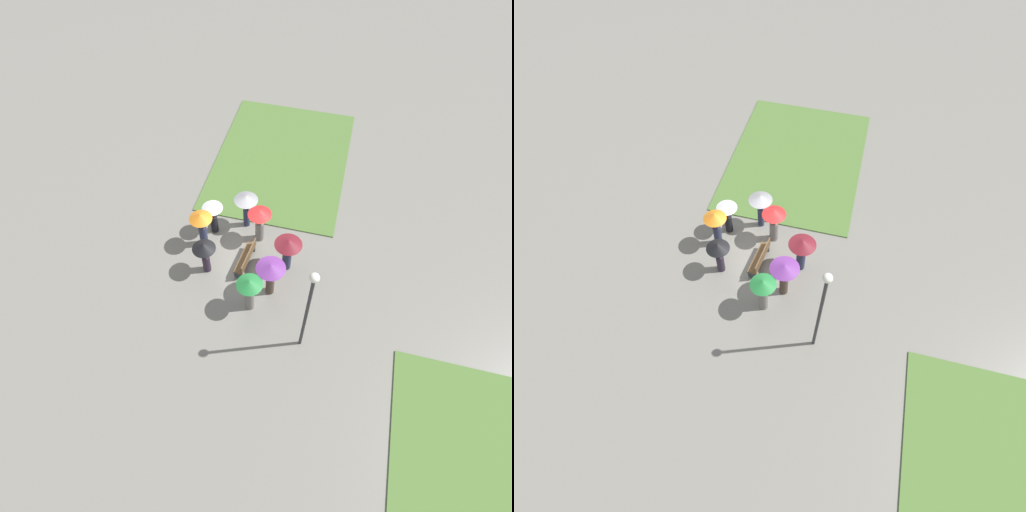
{
  "view_description": "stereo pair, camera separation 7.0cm",
  "coord_description": "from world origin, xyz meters",
  "views": [
    {
      "loc": [
        10.32,
        3.2,
        14.65
      ],
      "look_at": [
        0.94,
        0.84,
        0.87
      ],
      "focal_mm": 28.0,
      "sensor_mm": 36.0,
      "label": 1
    },
    {
      "loc": [
        10.31,
        3.27,
        14.65
      ],
      "look_at": [
        0.94,
        0.84,
        0.87
      ],
      "focal_mm": 28.0,
      "sensor_mm": 36.0,
      "label": 2
    }
  ],
  "objects": [
    {
      "name": "crowd_person_purple",
      "position": [
        1.96,
        1.69,
        1.45
      ],
      "size": [
        1.19,
        1.19,
        1.98
      ],
      "rotation": [
        0.0,
        0.0,
        2.72
      ],
      "color": "#47382D",
      "rests_on": "ground_plane"
    },
    {
      "name": "crowd_person_black",
      "position": [
        1.55,
        -1.2,
        1.32
      ],
      "size": [
        0.98,
        0.98,
        1.81
      ],
      "rotation": [
        0.0,
        0.0,
        6.24
      ],
      "color": "#2D2333",
      "rests_on": "ground_plane"
    },
    {
      "name": "crowd_person_red",
      "position": [
        -0.68,
        0.6,
        1.35
      ],
      "size": [
        1.05,
        1.05,
        1.94
      ],
      "rotation": [
        0.0,
        0.0,
        0.46
      ],
      "color": "slate",
      "rests_on": "ground_plane"
    },
    {
      "name": "crowd_person_white",
      "position": [
        -0.63,
        -1.54,
        1.22
      ],
      "size": [
        0.93,
        0.93,
        1.77
      ],
      "rotation": [
        0.0,
        0.0,
        4.7
      ],
      "color": "black",
      "rests_on": "ground_plane"
    },
    {
      "name": "lamp_post",
      "position": [
        3.93,
        3.35,
        3.12
      ],
      "size": [
        0.32,
        0.32,
        4.93
      ],
      "color": "#2D2D30",
      "rests_on": "ground_plane"
    },
    {
      "name": "crowd_person_orange",
      "position": [
        0.23,
        -1.76,
        1.4
      ],
      "size": [
        1.0,
        1.0,
        2.0
      ],
      "rotation": [
        0.0,
        0.0,
        3.55
      ],
      "color": "#282D47",
      "rests_on": "ground_plane"
    },
    {
      "name": "crowd_person_maroon",
      "position": [
        0.57,
        2.11,
        1.39
      ],
      "size": [
        1.16,
        1.16,
        1.9
      ],
      "rotation": [
        0.0,
        0.0,
        5.97
      ],
      "color": "#282D47",
      "rests_on": "ground_plane"
    },
    {
      "name": "ground_plane",
      "position": [
        0.0,
        0.0,
        0.0
      ],
      "size": [
        90.0,
        90.0,
        0.0
      ],
      "primitive_type": "plane",
      "color": "slate"
    },
    {
      "name": "park_bench",
      "position": [
        0.86,
        0.39,
        0.47
      ],
      "size": [
        1.77,
        0.6,
        0.9
      ],
      "rotation": [
        0.0,
        0.0,
        -0.11
      ],
      "color": "brown",
      "rests_on": "ground_plane"
    },
    {
      "name": "lawn_patch_far",
      "position": [
        6.64,
        10.86,
        0.03
      ],
      "size": [
        6.52,
        7.79,
        0.06
      ],
      "color": "#4C7033",
      "rests_on": "ground_plane"
    },
    {
      "name": "lawn_patch_near",
      "position": [
        -6.18,
        0.47,
        0.03
      ],
      "size": [
        9.29,
        6.86,
        0.06
      ],
      "color": "#4C7033",
      "rests_on": "ground_plane"
    },
    {
      "name": "crowd_person_grey",
      "position": [
        -1.34,
        -0.19,
        1.48
      ],
      "size": [
        1.07,
        1.07,
        1.93
      ],
      "rotation": [
        0.0,
        0.0,
        4.21
      ],
      "color": "#282D47",
      "rests_on": "ground_plane"
    },
    {
      "name": "crowd_person_green",
      "position": [
        2.86,
        1.07,
        1.41
      ],
      "size": [
        1.03,
        1.03,
        2.0
      ],
      "rotation": [
        0.0,
        0.0,
        1.32
      ],
      "color": "slate",
      "rests_on": "ground_plane"
    }
  ]
}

